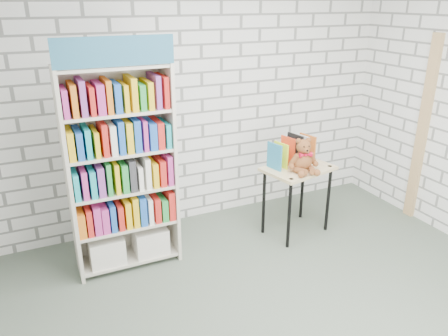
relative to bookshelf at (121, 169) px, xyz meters
name	(u,v)px	position (x,y,z in m)	size (l,w,h in m)	color
ground	(296,315)	(1.06, -1.36, -0.98)	(4.50, 4.50, 0.00)	#4C594B
room_shell	(312,101)	(1.06, -1.36, 0.80)	(4.52, 4.02, 2.81)	silver
bookshelf	(121,169)	(0.00, 0.00, 0.00)	(0.96, 0.37, 2.16)	beige
display_table	(298,177)	(1.82, -0.17, -0.33)	(0.80, 0.64, 0.77)	tan
table_books	(291,151)	(1.79, -0.06, -0.07)	(0.53, 0.32, 0.30)	teal
teddy_bear	(304,158)	(1.79, -0.29, -0.08)	(0.32, 0.31, 0.35)	maroon
door_trim	(422,131)	(3.29, -0.41, 0.07)	(0.05, 0.12, 2.10)	tan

